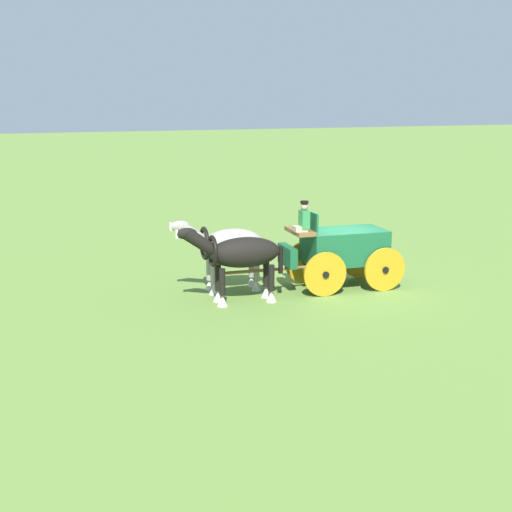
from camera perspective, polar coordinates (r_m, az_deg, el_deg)
The scene contains 4 objects.
ground_plane at distance 21.67m, azimuth 7.32°, elevation -2.55°, with size 220.00×220.00×0.00m, color olive.
show_wagon at distance 21.32m, azimuth 7.07°, elevation 0.62°, with size 5.56×2.05×2.83m.
draft_horse_near at distance 19.52m, azimuth -1.38°, elevation 0.08°, with size 3.15×1.10×2.28m.
draft_horse_off at distance 20.76m, azimuth -2.32°, elevation 0.79°, with size 3.01×1.19×2.26m.
Camera 1 is at (10.70, 17.95, 5.75)m, focal length 47.81 mm.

